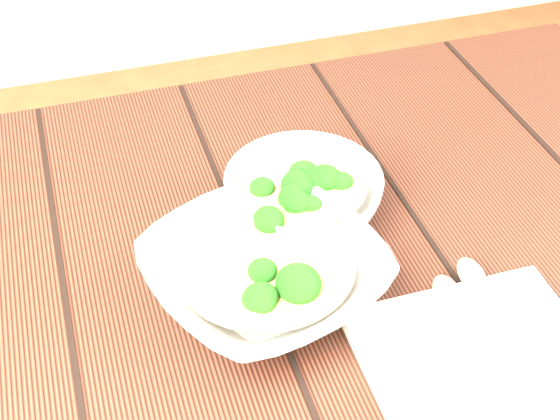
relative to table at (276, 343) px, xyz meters
name	(u,v)px	position (x,y,z in m)	size (l,w,h in m)	color
table	(276,343)	(0.00, 0.00, 0.00)	(1.20, 0.80, 0.75)	#3A1A10
soup_bowl_front	(265,272)	(-0.02, -0.02, 0.15)	(0.30, 0.30, 0.07)	silver
soup_bowl_back	(303,194)	(0.06, 0.08, 0.15)	(0.18, 0.18, 0.06)	silver
trivet	(274,198)	(0.03, 0.10, 0.13)	(0.10, 0.10, 0.03)	black
napkin	(479,358)	(0.15, -0.17, 0.13)	(0.22, 0.18, 0.01)	beige
spoon_left	(456,320)	(0.15, -0.13, 0.13)	(0.06, 0.18, 0.01)	#A7A493
spoon_right	(483,300)	(0.18, -0.11, 0.13)	(0.05, 0.18, 0.01)	#A7A493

